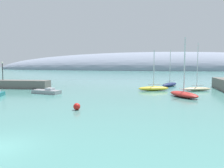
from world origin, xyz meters
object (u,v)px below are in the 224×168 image
(sailboat_sand_mid_mooring, at_px, (197,88))
(sailboat_navy_outer_mooring, at_px, (170,84))
(motorboat_grey_foreground, at_px, (47,92))
(mooring_buoy_red, at_px, (77,107))
(sailboat_red_end_of_line, at_px, (184,94))
(sailboat_yellow_near_shore, at_px, (154,88))
(harbor_lamp_post, at_px, (2,69))

(sailboat_sand_mid_mooring, distance_m, sailboat_navy_outer_mooring, 9.24)
(motorboat_grey_foreground, xyz_separation_m, mooring_buoy_red, (10.33, -11.86, 0.03))
(sailboat_red_end_of_line, height_order, mooring_buoy_red, sailboat_red_end_of_line)
(sailboat_yellow_near_shore, distance_m, sailboat_sand_mid_mooring, 8.27)
(sailboat_yellow_near_shore, height_order, motorboat_grey_foreground, sailboat_yellow_near_shore)
(sailboat_sand_mid_mooring, xyz_separation_m, motorboat_grey_foreground, (-26.25, -10.05, -0.11))
(sailboat_navy_outer_mooring, distance_m, harbor_lamp_post, 37.56)
(sailboat_red_end_of_line, bearing_deg, mooring_buoy_red, 103.67)
(motorboat_grey_foreground, bearing_deg, sailboat_yellow_near_shore, 36.74)
(harbor_lamp_post, bearing_deg, sailboat_sand_mid_mooring, 4.69)
(sailboat_red_end_of_line, xyz_separation_m, harbor_lamp_post, (-37.14, 5.79, 3.63))
(sailboat_yellow_near_shore, distance_m, motorboat_grey_foreground, 20.05)
(sailboat_sand_mid_mooring, relative_size, harbor_lamp_post, 2.35)
(sailboat_navy_outer_mooring, xyz_separation_m, motorboat_grey_foreground, (-21.49, -17.97, -0.12))
(sailboat_yellow_near_shore, xyz_separation_m, mooring_buoy_red, (-7.78, -20.46, -0.10))
(sailboat_yellow_near_shore, height_order, mooring_buoy_red, sailboat_yellow_near_shore)
(sailboat_red_end_of_line, bearing_deg, harbor_lamp_post, 49.47)
(sailboat_yellow_near_shore, height_order, harbor_lamp_post, sailboat_yellow_near_shore)
(sailboat_sand_mid_mooring, relative_size, motorboat_grey_foreground, 1.61)
(sailboat_yellow_near_shore, distance_m, harbor_lamp_post, 32.53)
(sailboat_sand_mid_mooring, relative_size, sailboat_navy_outer_mooring, 1.10)
(mooring_buoy_red, xyz_separation_m, harbor_lamp_post, (-24.49, 18.59, 3.78))
(sailboat_sand_mid_mooring, height_order, motorboat_grey_foreground, sailboat_sand_mid_mooring)
(sailboat_navy_outer_mooring, distance_m, motorboat_grey_foreground, 28.01)
(sailboat_red_end_of_line, bearing_deg, sailboat_sand_mid_mooring, -51.44)
(sailboat_navy_outer_mooring, distance_m, sailboat_red_end_of_line, 17.09)
(sailboat_sand_mid_mooring, distance_m, sailboat_red_end_of_line, 9.68)
(sailboat_red_end_of_line, height_order, motorboat_grey_foreground, sailboat_red_end_of_line)
(sailboat_yellow_near_shore, height_order, sailboat_red_end_of_line, sailboat_red_end_of_line)
(sailboat_red_end_of_line, distance_m, motorboat_grey_foreground, 23.00)
(sailboat_yellow_near_shore, xyz_separation_m, sailboat_sand_mid_mooring, (8.15, 1.44, -0.02))
(sailboat_sand_mid_mooring, bearing_deg, motorboat_grey_foreground, 1.66)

